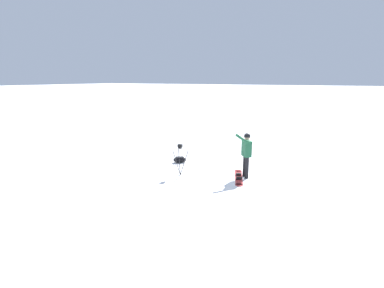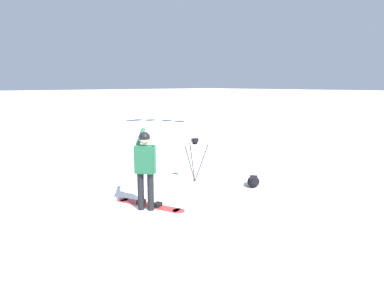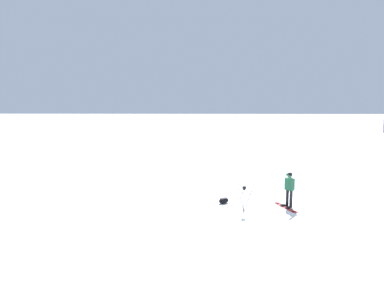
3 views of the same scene
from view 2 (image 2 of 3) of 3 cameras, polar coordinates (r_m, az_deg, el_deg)
The scene contains 5 objects.
ground_plane at distance 7.23m, azimuth -3.69°, elevation -12.18°, with size 300.00×300.00×0.00m, color white.
snowboarder at distance 7.52m, azimuth -7.61°, elevation -3.03°, with size 0.73×0.55×1.73m.
snowboard at distance 8.04m, azimuth -6.96°, elevation -9.74°, with size 1.71×0.78×0.10m.
gear_bag_large at distance 9.52m, azimuth 9.95°, elevation -5.97°, with size 0.59×0.65×0.26m.
camera_tripod at distance 9.67m, azimuth 0.45°, elevation -1.06°, with size 0.65×0.63×1.22m.
Camera 2 is at (-5.26, 4.15, 2.70)m, focal length 32.82 mm.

